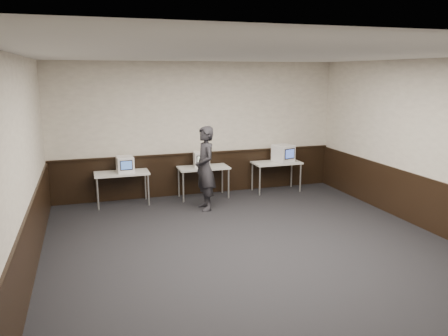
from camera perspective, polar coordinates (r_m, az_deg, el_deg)
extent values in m
plane|color=black|center=(7.34, 4.84, -11.34)|extent=(8.00, 8.00, 0.00)
plane|color=white|center=(6.72, 5.35, 14.49)|extent=(8.00, 8.00, 0.00)
plane|color=beige|center=(10.61, -3.33, 5.08)|extent=(7.00, 0.00, 7.00)
plane|color=beige|center=(6.39, -25.24, -0.98)|extent=(0.00, 8.00, 8.00)
plane|color=beige|center=(8.81, 26.60, 2.27)|extent=(0.00, 8.00, 8.00)
cube|color=black|center=(10.78, -3.23, -0.74)|extent=(6.98, 0.04, 1.00)
cube|color=black|center=(6.71, -24.19, -10.15)|extent=(0.04, 7.98, 1.00)
cube|color=black|center=(9.03, 25.84, -4.61)|extent=(0.04, 7.98, 1.00)
cube|color=black|center=(10.66, -3.23, 1.96)|extent=(6.98, 0.06, 0.04)
cube|color=silver|center=(10.06, -13.22, -0.67)|extent=(1.20, 0.60, 0.04)
cylinder|color=#999999|center=(9.89, -16.17, -3.31)|extent=(0.04, 0.04, 0.71)
cylinder|color=#999999|center=(9.97, -9.84, -2.87)|extent=(0.04, 0.04, 0.71)
cylinder|color=#999999|center=(10.37, -16.26, -2.59)|extent=(0.04, 0.04, 0.71)
cylinder|color=#999999|center=(10.45, -10.22, -2.17)|extent=(0.04, 0.04, 0.71)
cube|color=silver|center=(10.37, -2.71, 0.04)|extent=(1.20, 0.60, 0.04)
cylinder|color=#999999|center=(10.10, -5.34, -2.53)|extent=(0.04, 0.04, 0.71)
cylinder|color=#999999|center=(10.38, 0.60, -2.06)|extent=(0.04, 0.04, 0.71)
cylinder|color=#999999|center=(10.57, -5.93, -1.86)|extent=(0.04, 0.04, 0.71)
cylinder|color=#999999|center=(10.84, -0.23, -1.43)|extent=(0.04, 0.04, 0.71)
cube|color=silver|center=(11.01, 6.88, 0.69)|extent=(1.20, 0.60, 0.04)
cylinder|color=#999999|center=(10.65, 4.69, -1.73)|extent=(0.04, 0.04, 0.71)
cylinder|color=#999999|center=(11.11, 9.95, -1.28)|extent=(0.04, 0.04, 0.71)
cylinder|color=#999999|center=(11.10, 3.71, -1.13)|extent=(0.04, 0.04, 0.71)
cylinder|color=#999999|center=(11.54, 8.80, -0.73)|extent=(0.04, 0.04, 0.71)
cube|color=white|center=(10.01, -12.80, 0.46)|extent=(0.38, 0.40, 0.36)
cube|color=black|center=(9.82, -12.64, 0.35)|extent=(0.27, 0.03, 0.22)
cube|color=#3B63AE|center=(9.81, -12.63, 0.34)|extent=(0.24, 0.02, 0.18)
cube|color=white|center=(10.35, -2.97, 1.14)|extent=(0.40, 0.42, 0.36)
cube|color=black|center=(10.16, -2.82, 1.04)|extent=(0.27, 0.05, 0.22)
cube|color=#B3C4AC|center=(10.15, -2.82, 1.03)|extent=(0.23, 0.03, 0.18)
cube|color=white|center=(11.02, 7.73, 1.92)|extent=(0.55, 0.56, 0.43)
cube|color=black|center=(10.85, 8.56, 1.85)|extent=(0.31, 0.12, 0.26)
cube|color=#3850A6|center=(10.84, 8.60, 1.84)|extent=(0.27, 0.09, 0.21)
imported|color=#252429|center=(9.43, -2.48, -0.05)|extent=(0.47, 0.69, 1.83)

